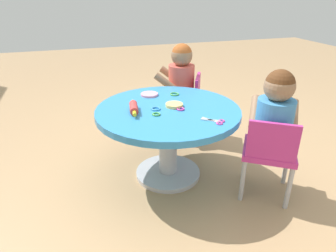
{
  "coord_description": "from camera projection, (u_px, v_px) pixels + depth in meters",
  "views": [
    {
      "loc": [
        -1.66,
        0.51,
        1.19
      ],
      "look_at": [
        0.0,
        0.0,
        0.37
      ],
      "focal_mm": 31.84,
      "sensor_mm": 36.0,
      "label": 1
    }
  ],
  "objects": [
    {
      "name": "cookie_cutter_0",
      "position": [
        156.0,
        109.0,
        1.85
      ],
      "size": [
        0.06,
        0.06,
        0.01
      ],
      "primitive_type": "torus",
      "color": "#3F99D8",
      "rests_on": "craft_table"
    },
    {
      "name": "cookie_cutter_2",
      "position": [
        174.0,
        94.0,
        2.1
      ],
      "size": [
        0.07,
        0.07,
        0.01
      ],
      "primitive_type": "torus",
      "color": "#4CB259",
      "rests_on": "craft_table"
    },
    {
      "name": "craft_scissors",
      "position": [
        216.0,
        121.0,
        1.68
      ],
      "size": [
        0.13,
        0.13,
        0.01
      ],
      "color": "silver",
      "rests_on": "craft_table"
    },
    {
      "name": "playdough_blob_0",
      "position": [
        174.0,
        105.0,
        1.89
      ],
      "size": [
        0.11,
        0.11,
        0.02
      ],
      "primitive_type": "cylinder",
      "color": "#F2CC72",
      "rests_on": "craft_table"
    },
    {
      "name": "craft_table",
      "position": [
        168.0,
        125.0,
        1.92
      ],
      "size": [
        0.91,
        0.91,
        0.5
      ],
      "color": "silver",
      "rests_on": "ground"
    },
    {
      "name": "child_chair_left",
      "position": [
        269.0,
        152.0,
        1.75
      ],
      "size": [
        0.42,
        0.42,
        0.54
      ],
      "color": "#B7B7BC",
      "rests_on": "ground"
    },
    {
      "name": "seated_child_right",
      "position": [
        181.0,
        76.0,
        2.42
      ],
      "size": [
        0.4,
        0.43,
        0.51
      ],
      "color": "#3F4772",
      "rests_on": "ground"
    },
    {
      "name": "seated_child_left",
      "position": [
        275.0,
        114.0,
        1.69
      ],
      "size": [
        0.44,
        0.42,
        0.51
      ],
      "color": "#3F4772",
      "rests_on": "ground"
    },
    {
      "name": "child_chair_right",
      "position": [
        185.0,
        102.0,
        2.51
      ],
      "size": [
        0.4,
        0.4,
        0.54
      ],
      "color": "#B7B7BC",
      "rests_on": "ground"
    },
    {
      "name": "cookie_cutter_3",
      "position": [
        181.0,
        109.0,
        1.84
      ],
      "size": [
        0.05,
        0.05,
        0.01
      ],
      "primitive_type": "torus",
      "color": "#D83FA5",
      "rests_on": "craft_table"
    },
    {
      "name": "playdough_blob_1",
      "position": [
        149.0,
        94.0,
        2.08
      ],
      "size": [
        0.12,
        0.12,
        0.01
      ],
      "primitive_type": "cylinder",
      "color": "pink",
      "rests_on": "craft_table"
    },
    {
      "name": "rolling_pin",
      "position": [
        134.0,
        108.0,
        1.81
      ],
      "size": [
        0.23,
        0.07,
        0.05
      ],
      "color": "#D83F3F",
      "rests_on": "craft_table"
    },
    {
      "name": "cookie_cutter_1",
      "position": [
        156.0,
        114.0,
        1.77
      ],
      "size": [
        0.05,
        0.05,
        0.01
      ],
      "primitive_type": "torus",
      "color": "#4CB259",
      "rests_on": "craft_table"
    },
    {
      "name": "ground_plane",
      "position": [
        168.0,
        174.0,
        2.08
      ],
      "size": [
        10.0,
        10.0,
        0.0
      ],
      "primitive_type": "plane",
      "color": "tan"
    }
  ]
}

